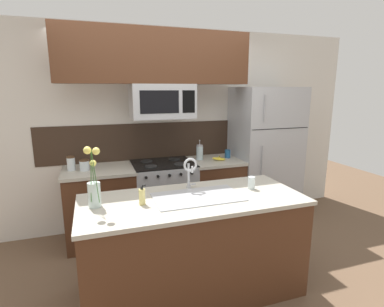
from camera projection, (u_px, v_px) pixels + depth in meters
ground_plane at (185, 269)px, 3.11m from camera, size 10.00×10.00×0.00m
rear_partition at (177, 128)px, 4.12m from camera, size 5.20×0.10×2.60m
splash_band at (157, 141)px, 4.00m from camera, size 2.99×0.01×0.48m
back_counter_left at (101, 205)px, 3.61m from camera, size 0.82×0.65×0.91m
back_counter_right at (214, 192)px, 4.07m from camera, size 0.68×0.65×0.91m
stove_range at (164, 197)px, 3.85m from camera, size 0.76×0.64×0.93m
microwave at (162, 101)px, 3.57m from camera, size 0.74×0.40×0.40m
upper_cabinet_band at (156, 57)px, 3.41m from camera, size 2.20×0.34×0.60m
refrigerator at (264, 154)px, 4.22m from camera, size 0.86×0.74×1.85m
storage_jar_tall at (71, 163)px, 3.44m from camera, size 0.09×0.09×0.17m
storage_jar_medium at (84, 165)px, 3.44m from camera, size 0.11×0.11×0.13m
banana_bunch at (219, 159)px, 3.92m from camera, size 0.19×0.12×0.08m
french_press at (200, 152)px, 3.95m from camera, size 0.09×0.09×0.27m
coffee_tin at (228, 154)px, 4.07m from camera, size 0.08×0.08×0.11m
island_counter at (193, 245)px, 2.68m from camera, size 1.93×0.83×0.91m
kitchen_sink at (198, 205)px, 2.61m from camera, size 0.76×0.44×0.16m
sink_faucet at (190, 169)px, 2.76m from camera, size 0.14×0.14×0.31m
dish_soap_bottle at (142, 196)px, 2.42m from camera, size 0.06×0.05×0.16m
drinking_glass at (251, 183)px, 2.80m from camera, size 0.07×0.07×0.12m
flower_vase at (94, 189)px, 2.35m from camera, size 0.12×0.19×0.50m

